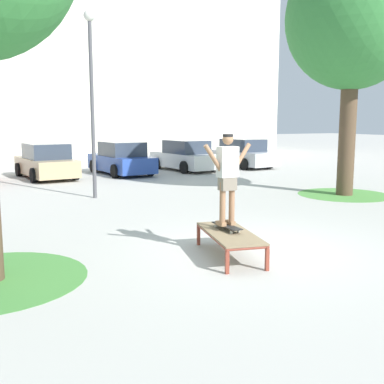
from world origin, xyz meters
name	(u,v)px	position (x,y,z in m)	size (l,w,h in m)	color
ground_plane	(252,251)	(0.00, 0.00, 0.00)	(120.00, 120.00, 0.00)	#B7B5AD
building_facade	(51,47)	(1.74, 27.12, 7.50)	(36.36, 4.00, 14.99)	silver
skate_box	(230,235)	(-0.61, -0.14, 0.41)	(1.18, 2.03, 0.46)	brown
skateboard	(227,226)	(-0.56, 0.03, 0.54)	(0.20, 0.80, 0.09)	black
skater	(227,173)	(-0.56, 0.03, 1.53)	(1.00, 0.28, 1.69)	#8E6647
tree_near_right	(353,20)	(6.64, 4.19, 5.65)	(4.28, 4.28, 7.95)	brown
grass_patch_near_right	(344,195)	(6.64, 4.19, 0.00)	(3.07, 3.07, 0.01)	#519342
car_tan	(46,162)	(-1.40, 13.51, 0.69)	(2.21, 4.34, 1.50)	tan
car_blue	(121,159)	(1.98, 13.45, 0.69)	(2.18, 4.33, 1.50)	#28479E
car_white	(185,156)	(5.36, 13.58, 0.69)	(2.27, 4.36, 1.50)	silver
car_silver	(242,154)	(8.74, 13.62, 0.69)	(2.27, 4.37, 1.50)	#B7BABF
light_post	(91,77)	(-0.97, 7.47, 3.83)	(0.36, 0.36, 5.83)	#4C4C51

